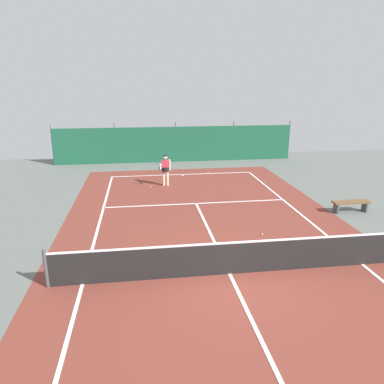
{
  "coord_description": "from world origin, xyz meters",
  "views": [
    {
      "loc": [
        -2.38,
        -9.16,
        5.3
      ],
      "look_at": [
        -0.34,
        5.29,
        0.9
      ],
      "focal_mm": 34.26,
      "sensor_mm": 36.0,
      "label": 1
    }
  ],
  "objects": [
    {
      "name": "tennis_ball_near_player",
      "position": [
        1.58,
        12.02,
        0.03
      ],
      "size": [
        0.07,
        0.07,
        0.07
      ],
      "primitive_type": "sphere",
      "color": "#CCDB33",
      "rests_on": "ground"
    },
    {
      "name": "tennis_player",
      "position": [
        -1.15,
        9.61,
        0.96
      ],
      "size": [
        0.78,
        0.71,
        1.64
      ],
      "rotation": [
        0.0,
        0.0,
        2.98
      ],
      "color": "beige",
      "rests_on": "ground"
    },
    {
      "name": "tennis_ball_by_sideline",
      "position": [
        -1.94,
        9.4,
        0.03
      ],
      "size": [
        0.07,
        0.07,
        0.07
      ],
      "primitive_type": "sphere",
      "color": "#CCDB33",
      "rests_on": "ground"
    },
    {
      "name": "tennis_ball_midcourt",
      "position": [
        1.82,
        2.55,
        0.03
      ],
      "size": [
        0.07,
        0.07,
        0.07
      ],
      "primitive_type": "sphere",
      "color": "#CCDB33",
      "rests_on": "ground"
    },
    {
      "name": "courtside_bench",
      "position": [
        6.31,
        4.4,
        0.37
      ],
      "size": [
        1.6,
        0.4,
        0.49
      ],
      "color": "brown",
      "rests_on": "ground"
    },
    {
      "name": "ground_plane",
      "position": [
        0.0,
        0.0,
        0.0
      ],
      "size": [
        36.0,
        36.0,
        0.0
      ],
      "primitive_type": "plane",
      "color": "slate"
    },
    {
      "name": "court_surface",
      "position": [
        0.0,
        0.0,
        0.0
      ],
      "size": [
        11.02,
        26.6,
        0.01
      ],
      "color": "brown",
      "rests_on": "ground"
    },
    {
      "name": "tennis_net",
      "position": [
        0.0,
        0.0,
        0.51
      ],
      "size": [
        10.12,
        0.1,
        1.1
      ],
      "color": "black",
      "rests_on": "ground"
    },
    {
      "name": "back_fence",
      "position": [
        -0.0,
        16.14,
        0.67
      ],
      "size": [
        16.3,
        0.98,
        2.7
      ],
      "color": "#195138",
      "rests_on": "ground"
    }
  ]
}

